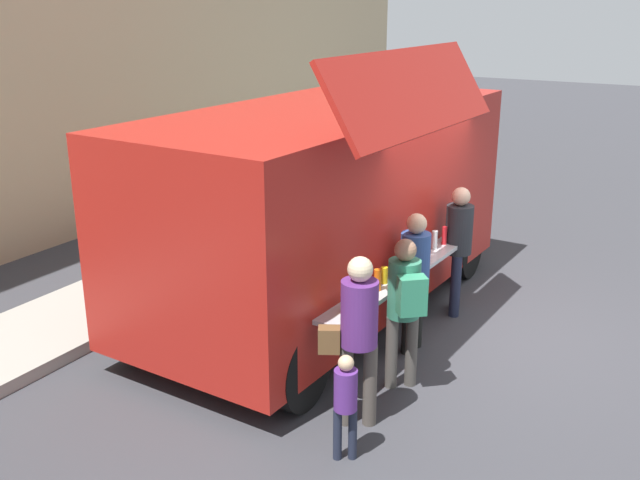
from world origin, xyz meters
name	(u,v)px	position (x,y,z in m)	size (l,w,h in m)	color
ground_plane	(469,328)	(0.00, 0.00, 0.00)	(60.00, 60.00, 0.00)	#38383D
food_truck_main	(326,203)	(-0.42, 1.89, 1.50)	(5.95, 3.18, 3.52)	#B12018
trash_bin	(328,188)	(3.71, 4.21, 0.50)	(0.60, 0.60, 1.00)	#2B6536
customer_front_ordering	(414,271)	(-0.93, 0.42, 1.01)	(0.56, 0.35, 1.71)	black
customer_mid_with_backpack	(405,300)	(-1.80, 0.15, 1.03)	(0.53, 0.51, 1.69)	#4E4943
customer_rear_waiting	(357,328)	(-2.68, 0.25, 1.05)	(0.43, 0.56, 1.77)	#504740
customer_extra_browsing	(458,239)	(0.38, 0.35, 1.04)	(0.35, 0.35, 1.74)	#1F243B
child_near_queue	(346,398)	(-3.25, 0.07, 0.63)	(0.21, 0.21, 1.05)	#1F2436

